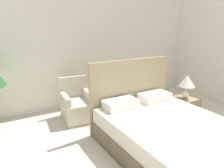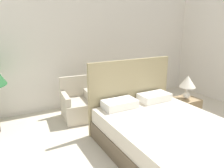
{
  "view_description": "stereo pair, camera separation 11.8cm",
  "coord_description": "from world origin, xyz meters",
  "px_view_note": "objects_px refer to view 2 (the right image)",
  "views": [
    {
      "loc": [
        -2.18,
        -0.8,
        1.98
      ],
      "look_at": [
        -0.07,
        2.88,
        0.79
      ],
      "focal_mm": 35.0,
      "sensor_mm": 36.0,
      "label": 1
    },
    {
      "loc": [
        -2.08,
        -0.86,
        1.98
      ],
      "look_at": [
        -0.07,
        2.88,
        0.79
      ],
      "focal_mm": 35.0,
      "sensor_mm": 36.0,
      "label": 2
    }
  ],
  "objects_px": {
    "nightstand": "(184,109)",
    "armchair_near_window_left": "(78,107)",
    "armchair_near_window_right": "(114,100)",
    "table_lamp": "(188,83)",
    "bed": "(166,134)"
  },
  "relations": [
    {
      "from": "nightstand",
      "to": "bed",
      "type": "bearing_deg",
      "value": -147.49
    },
    {
      "from": "armchair_near_window_left",
      "to": "armchair_near_window_right",
      "type": "relative_size",
      "value": 1.0
    },
    {
      "from": "bed",
      "to": "armchair_near_window_left",
      "type": "height_order",
      "value": "bed"
    },
    {
      "from": "armchair_near_window_left",
      "to": "table_lamp",
      "type": "relative_size",
      "value": 1.75
    },
    {
      "from": "armchair_near_window_right",
      "to": "nightstand",
      "type": "height_order",
      "value": "armchair_near_window_right"
    },
    {
      "from": "armchair_near_window_left",
      "to": "nightstand",
      "type": "xyz_separation_m",
      "value": [
        1.96,
        -1.11,
        -0.04
      ]
    },
    {
      "from": "armchair_near_window_right",
      "to": "table_lamp",
      "type": "relative_size",
      "value": 1.75
    },
    {
      "from": "armchair_near_window_left",
      "to": "bed",
      "type": "bearing_deg",
      "value": -61.79
    },
    {
      "from": "bed",
      "to": "nightstand",
      "type": "bearing_deg",
      "value": 32.51
    },
    {
      "from": "bed",
      "to": "nightstand",
      "type": "relative_size",
      "value": 4.06
    },
    {
      "from": "armchair_near_window_right",
      "to": "table_lamp",
      "type": "height_order",
      "value": "table_lamp"
    },
    {
      "from": "armchair_near_window_left",
      "to": "nightstand",
      "type": "distance_m",
      "value": 2.25
    },
    {
      "from": "bed",
      "to": "armchair_near_window_left",
      "type": "xyz_separation_m",
      "value": [
        -0.78,
        1.86,
        -0.04
      ]
    },
    {
      "from": "nightstand",
      "to": "table_lamp",
      "type": "height_order",
      "value": "table_lamp"
    },
    {
      "from": "nightstand",
      "to": "armchair_near_window_left",
      "type": "bearing_deg",
      "value": 150.57
    }
  ]
}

